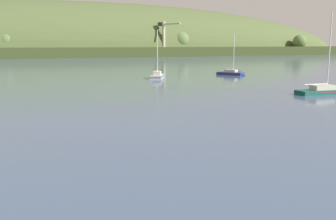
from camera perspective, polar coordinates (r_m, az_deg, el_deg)
The scene contains 5 objects.
far_shoreline_hill at distance 245.82m, azimuth -12.16°, elevation 7.94°, with size 485.15×109.52×64.58m.
dockside_crane at distance 222.65m, azimuth -0.56°, elevation 10.39°, with size 8.91×14.41×19.27m.
sailboat_near_mooring at distance 87.76m, azimuth 9.63°, elevation 5.22°, with size 5.58×6.64×10.18m.
sailboat_midwater_white at distance 58.39m, azimuth 22.41°, elevation 2.44°, with size 8.21×2.59×12.28m.
sailboat_outer_reach at distance 78.98m, azimuth -1.56°, elevation 4.88°, with size 4.99×7.52×10.61m.
Camera 1 is at (-7.95, -0.69, 6.88)m, focal length 41.41 mm.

